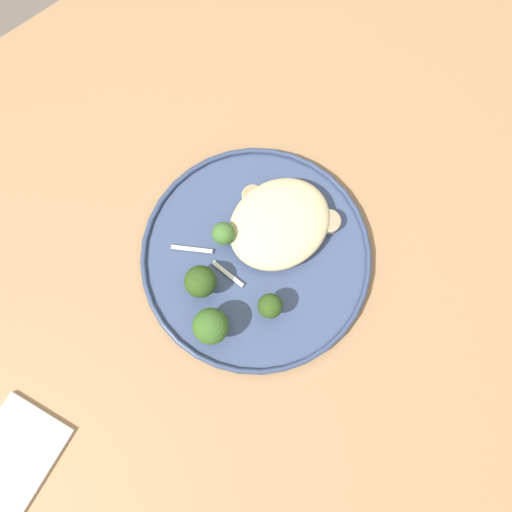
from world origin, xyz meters
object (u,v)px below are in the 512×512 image
Objects in this scene: broccoli_floret_right_tilted at (270,306)px; seared_scallop_on_noodles at (253,197)px; broccoli_floret_left_leaning at (201,282)px; broccoli_floret_center_pile at (210,325)px; dinner_plate at (256,258)px; broccoli_floret_near_rim at (224,234)px; seared_scallop_tiny_bay at (329,222)px; seared_scallop_center_golden at (286,218)px; seared_scallop_tilted_round at (275,237)px; folded_napkin at (8,467)px; seared_scallop_front_small at (267,220)px; seared_scallop_right_edge at (281,257)px.

seared_scallop_on_noodles is at bearing -118.12° from broccoli_floret_right_tilted.
broccoli_floret_left_leaning is at bearing -55.60° from broccoli_floret_right_tilted.
broccoli_floret_center_pile reaches higher than seared_scallop_on_noodles.
broccoli_floret_near_rim is (0.02, -0.04, 0.03)m from dinner_plate.
dinner_plate is 0.10m from seared_scallop_tiny_bay.
seared_scallop_center_golden is 1.25× the size of seared_scallop_tilted_round.
seared_scallop_on_noodles reaches higher than seared_scallop_center_golden.
folded_napkin is at bearing -2.35° from broccoli_floret_center_pile.
dinner_plate is at bearing 36.75° from seared_scallop_front_small.
seared_scallop_tilted_round is (0.01, 0.06, 0.00)m from seared_scallop_on_noodles.
seared_scallop_front_small is at bearing -106.08° from seared_scallop_right_edge.
seared_scallop_front_small is (-0.04, -0.03, 0.01)m from dinner_plate.
seared_scallop_tiny_bay reaches higher than folded_napkin.
seared_scallop_tilted_round is (0.00, 0.02, 0.00)m from seared_scallop_front_small.
seared_scallop_center_golden is at bearing -42.01° from seared_scallop_tiny_bay.
broccoli_floret_right_tilted is at bearing 55.15° from seared_scallop_front_small.
broccoli_floret_near_rim reaches higher than seared_scallop_tilted_round.
seared_scallop_on_noodles is 0.06m from seared_scallop_tilted_round.
dinner_plate is 10.40× the size of seared_scallop_on_noodles.
broccoli_floret_near_rim is (0.12, -0.06, 0.02)m from seared_scallop_tiny_bay.
seared_scallop_tiny_bay and seared_scallop_on_noodles have the same top height.
seared_scallop_center_golden is at bearing -136.94° from broccoli_floret_right_tilted.
seared_scallop_right_edge is 0.84× the size of seared_scallop_on_noodles.
seared_scallop_right_edge is 0.50× the size of broccoli_floret_near_rim.
seared_scallop_tiny_bay is (-0.04, 0.04, 0.00)m from seared_scallop_center_golden.
seared_scallop_front_small is at bearing -143.25° from dinner_plate.
seared_scallop_front_small is 1.01× the size of seared_scallop_tilted_round.
seared_scallop_tilted_round is at bearing -175.54° from folded_napkin.
dinner_plate is 0.05m from seared_scallop_front_small.
dinner_plate is 6.23× the size of broccoli_floret_near_rim.
broccoli_floret_right_tilted reaches higher than seared_scallop_center_golden.
broccoli_floret_center_pile is at bearing 19.05° from seared_scallop_tilted_round.
seared_scallop_tilted_round reaches higher than seared_scallop_on_noodles.
seared_scallop_on_noodles is 0.17m from broccoli_floret_center_pile.
broccoli_floret_near_rim is (0.08, -0.03, 0.02)m from seared_scallop_center_golden.
seared_scallop_front_small is 0.52× the size of broccoli_floret_right_tilted.
broccoli_floret_left_leaning is (0.11, 0.02, 0.02)m from seared_scallop_front_small.
seared_scallop_tilted_round is at bearing -20.34° from seared_scallop_tiny_bay.
broccoli_floret_left_leaning is at bearing 9.23° from seared_scallop_front_small.
broccoli_floret_near_rim reaches higher than folded_napkin.
broccoli_floret_center_pile is (0.08, 0.08, 0.01)m from broccoli_floret_near_rim.
broccoli_floret_right_tilted reaches higher than folded_napkin.
broccoli_floret_left_leaning is (-0.02, -0.05, -0.01)m from broccoli_floret_center_pile.
broccoli_floret_right_tilted is (0.08, 0.08, 0.02)m from seared_scallop_center_golden.
seared_scallop_on_noodles reaches higher than folded_napkin.
seared_scallop_tiny_bay is 1.02× the size of seared_scallop_on_noodles.
seared_scallop_on_noodles is 0.14m from broccoli_floret_right_tilted.
seared_scallop_right_edge is 0.82× the size of seared_scallop_tiny_bay.
seared_scallop_front_small is 0.81× the size of seared_scallop_center_golden.
dinner_plate is 0.04m from seared_scallop_tilted_round.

